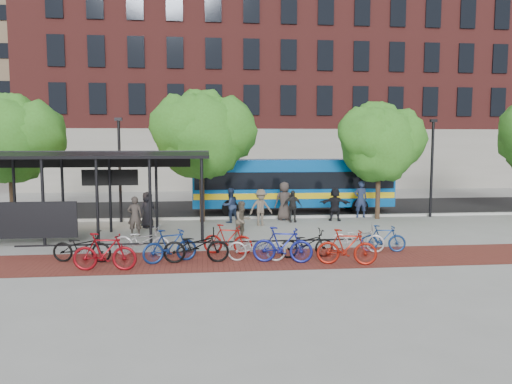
{
  "coord_description": "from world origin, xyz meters",
  "views": [
    {
      "loc": [
        -2.97,
        -21.38,
        3.96
      ],
      "look_at": [
        -0.47,
        1.85,
        1.6
      ],
      "focal_mm": 35.0,
      "sensor_mm": 36.0,
      "label": 1
    }
  ],
  "objects": [
    {
      "name": "bike_8",
      "position": [
        0.55,
        -4.86,
        0.49
      ],
      "size": [
        1.91,
        0.76,
        0.99
      ],
      "primitive_type": "imported",
      "rotation": [
        0.0,
        0.0,
        1.63
      ],
      "color": "black",
      "rests_on": "ground"
    },
    {
      "name": "pedestrian_7",
      "position": [
        5.26,
        3.8,
        0.97
      ],
      "size": [
        0.71,
        0.48,
        1.94
      ],
      "primitive_type": "imported",
      "rotation": [
        0.0,
        0.0,
        3.12
      ],
      "color": "#202C4C",
      "rests_on": "ground"
    },
    {
      "name": "pedestrian_2",
      "position": [
        -1.63,
        2.87,
        0.85
      ],
      "size": [
        1.04,
        0.97,
        1.71
      ],
      "primitive_type": "imported",
      "rotation": [
        0.0,
        0.0,
        3.65
      ],
      "color": "#212F4F",
      "rests_on": "ground"
    },
    {
      "name": "pedestrian_6",
      "position": [
        1.13,
        3.36,
        0.97
      ],
      "size": [
        1.04,
        0.76,
        1.95
      ],
      "primitive_type": "imported",
      "rotation": [
        0.0,
        0.0,
        3.3
      ],
      "color": "#3C3330",
      "rests_on": "ground"
    },
    {
      "name": "building_brick",
      "position": [
        10.0,
        26.0,
        10.0
      ],
      "size": [
        55.0,
        14.0,
        20.0
      ],
      "primitive_type": "cube",
      "color": "maroon",
      "rests_on": "ground"
    },
    {
      "name": "bike_5",
      "position": [
        -2.11,
        -4.07,
        0.53
      ],
      "size": [
        1.84,
        0.96,
        1.06
      ],
      "primitive_type": "imported",
      "rotation": [
        0.0,
        0.0,
        1.3
      ],
      "color": "maroon",
      "rests_on": "ground"
    },
    {
      "name": "bike_4",
      "position": [
        -3.2,
        -5.19,
        0.56
      ],
      "size": [
        2.15,
        0.77,
        1.13
      ],
      "primitive_type": "imported",
      "rotation": [
        0.0,
        0.0,
        1.56
      ],
      "color": "black",
      "rests_on": "ground"
    },
    {
      "name": "tree_b",
      "position": [
        -2.9,
        3.35,
        4.46
      ],
      "size": [
        5.15,
        4.2,
        6.47
      ],
      "color": "#382619",
      "rests_on": "ground"
    },
    {
      "name": "bike_rack_rail",
      "position": [
        -3.3,
        -4.1,
        0.0
      ],
      "size": [
        12.0,
        0.05,
        0.95
      ],
      "primitive_type": "cube",
      "color": "black",
      "rests_on": "ground"
    },
    {
      "name": "pedestrian_1",
      "position": [
        -5.81,
        -0.27,
        0.85
      ],
      "size": [
        0.63,
        0.43,
        1.69
      ],
      "primitive_type": "imported",
      "rotation": [
        0.0,
        0.0,
        3.18
      ],
      "color": "#3D3531",
      "rests_on": "ground"
    },
    {
      "name": "pedestrian_4",
      "position": [
        1.44,
        2.7,
        0.79
      ],
      "size": [
        0.93,
        0.4,
        1.58
      ],
      "primitive_type": "imported",
      "rotation": [
        0.0,
        0.0,
        6.27
      ],
      "color": "#272727",
      "rests_on": "ground"
    },
    {
      "name": "pedestrian_0",
      "position": [
        -5.51,
        1.82,
        0.83
      ],
      "size": [
        0.97,
        0.92,
        1.67
      ],
      "primitive_type": "imported",
      "rotation": [
        0.0,
        0.0,
        0.65
      ],
      "color": "black",
      "rests_on": "ground"
    },
    {
      "name": "bike_9",
      "position": [
        1.63,
        -6.0,
        0.58
      ],
      "size": [
        2.01,
        0.96,
        1.16
      ],
      "primitive_type": "imported",
      "rotation": [
        0.0,
        0.0,
        1.35
      ],
      "color": "maroon",
      "rests_on": "ground"
    },
    {
      "name": "ground",
      "position": [
        0.0,
        0.0,
        0.0
      ],
      "size": [
        160.0,
        160.0,
        0.0
      ],
      "primitive_type": "plane",
      "color": "#9E9E99",
      "rests_on": "ground"
    },
    {
      "name": "bike_2",
      "position": [
        -5.07,
        -4.02,
        0.54
      ],
      "size": [
        2.16,
        1.19,
        1.08
      ],
      "primitive_type": "imported",
      "rotation": [
        0.0,
        0.0,
        1.33
      ],
      "color": "#AEAEB0",
      "rests_on": "ground"
    },
    {
      "name": "lamp_post_left",
      "position": [
        -7.0,
        3.6,
        2.75
      ],
      "size": [
        0.35,
        0.2,
        5.12
      ],
      "color": "black",
      "rests_on": "ground"
    },
    {
      "name": "pedestrian_8",
      "position": [
        -1.38,
        -1.5,
        0.79
      ],
      "size": [
        0.96,
        0.9,
        1.57
      ],
      "primitive_type": "imported",
      "rotation": [
        0.0,
        0.0,
        0.52
      ],
      "color": "brown",
      "rests_on": "ground"
    },
    {
      "name": "bike_1",
      "position": [
        -5.99,
        -5.93,
        0.59
      ],
      "size": [
        2.01,
        0.73,
        1.18
      ],
      "primitive_type": "imported",
      "rotation": [
        0.0,
        0.0,
        1.48
      ],
      "color": "maroon",
      "rests_on": "ground"
    },
    {
      "name": "tree_a",
      "position": [
        -11.91,
        3.35,
        4.24
      ],
      "size": [
        4.9,
        4.0,
        6.18
      ],
      "color": "#382619",
      "rests_on": "ground"
    },
    {
      "name": "building_tower",
      "position": [
        -16.0,
        40.0,
        15.0
      ],
      "size": [
        22.0,
        22.0,
        30.0
      ],
      "primitive_type": "cube",
      "color": "#7A664C",
      "rests_on": "ground"
    },
    {
      "name": "pedestrian_3",
      "position": [
        -0.24,
        1.82,
        0.87
      ],
      "size": [
        1.24,
        0.9,
        1.73
      ],
      "primitive_type": "imported",
      "rotation": [
        0.0,
        0.0,
        0.25
      ],
      "color": "brown",
      "rests_on": "ground"
    },
    {
      "name": "bike_6",
      "position": [
        -1.21,
        -5.19,
        0.52
      ],
      "size": [
        2.03,
        0.9,
        1.03
      ],
      "primitive_type": "imported",
      "rotation": [
        0.0,
        0.0,
        1.46
      ],
      "color": "gray",
      "rests_on": "ground"
    },
    {
      "name": "bike_0",
      "position": [
        -6.94,
        -4.73,
        0.52
      ],
      "size": [
        2.05,
        1.0,
        1.03
      ],
      "primitive_type": "imported",
      "rotation": [
        0.0,
        0.0,
        1.4
      ],
      "color": "black",
      "rests_on": "ground"
    },
    {
      "name": "brick_strip",
      "position": [
        -2.0,
        -5.0,
        0.0
      ],
      "size": [
        24.0,
        3.0,
        0.01
      ],
      "primitive_type": "cube",
      "color": "maroon",
      "rests_on": "ground"
    },
    {
      "name": "bike_11",
      "position": [
        3.48,
        -4.29,
        0.49
      ],
      "size": [
        1.68,
        0.71,
        0.98
      ],
      "primitive_type": "imported",
      "rotation": [
        0.0,
        0.0,
        1.41
      ],
      "color": "navy",
      "rests_on": "ground"
    },
    {
      "name": "pedestrian_5",
      "position": [
        3.63,
        2.88,
        0.84
      ],
      "size": [
        1.64,
        0.9,
        1.68
      ],
      "primitive_type": "imported",
      "rotation": [
        0.0,
        0.0,
        2.87
      ],
      "color": "black",
      "rests_on": "ground"
    },
    {
      "name": "bike_3",
      "position": [
        -4.05,
        -5.09,
        0.56
      ],
      "size": [
        1.91,
        1.18,
        1.11
      ],
      "primitive_type": "imported",
      "rotation": [
        0.0,
        0.0,
        1.95
      ],
      "color": "navy",
      "rests_on": "ground"
    },
    {
      "name": "bus_shelter",
      "position": [
        -8.13,
        -0.48,
        3.0
      ],
      "size": [
        10.6,
        3.07,
        3.6
      ],
      "color": "black",
      "rests_on": "ground"
    },
    {
      "name": "asphalt_street",
      "position": [
        0.0,
        8.0,
        0.01
      ],
      "size": [
        160.0,
        8.0,
        0.01
      ],
      "primitive_type": "cube",
      "color": "black",
      "rests_on": "ground"
    },
    {
      "name": "tree_c",
      "position": [
        6.09,
        3.35,
        4.05
      ],
      "size": [
        4.66,
        3.8,
        5.92
      ],
      "color": "#382619",
      "rests_on": "ground"
    },
    {
      "name": "lamp_post_right",
      "position": [
        9.0,
        3.6,
        2.75
      ],
      "size": [
        0.35,
        0.2,
        5.12
      ],
      "color": "black",
      "rests_on": "ground"
    },
    {
      "name": "bike_10",
      "position": [
        2.55,
        -4.2,
        0.51
      ],
      "size": [
        2.04,
        1.17,
        1.01
      ],
      "primitive_type": "imported",
      "rotation": [
        0.0,
        0.0,
        1.3
      ],
      "color": "#B5B5B8",
      "rests_on": "ground"
    },
    {
      "name": "bike_7",
      "position": [
        -0.38,
        -5.51,
        0.59
      ],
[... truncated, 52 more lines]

